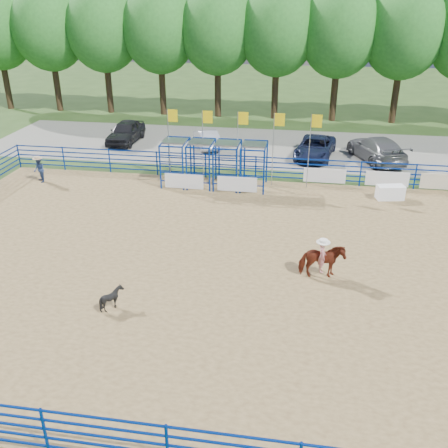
{
  "coord_description": "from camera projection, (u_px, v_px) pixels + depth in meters",
  "views": [
    {
      "loc": [
        2.57,
        -17.81,
        10.3
      ],
      "look_at": [
        -0.45,
        1.0,
        1.3
      ],
      "focal_mm": 40.0,
      "sensor_mm": 36.0,
      "label": 1
    }
  ],
  "objects": [
    {
      "name": "car_b",
      "position": [
        207.0,
        138.0,
        35.55
      ],
      "size": [
        2.7,
        4.06,
        1.27
      ],
      "primitive_type": "imported",
      "rotation": [
        0.0,
        0.0,
        3.53
      ],
      "color": "#96989E",
      "rests_on": "gravel_strip"
    },
    {
      "name": "chute_assembly",
      "position": [
        221.0,
        165.0,
        28.29
      ],
      "size": [
        19.32,
        2.41,
        4.2
      ],
      "color": "#062C96",
      "rests_on": "ground"
    },
    {
      "name": "ground",
      "position": [
        231.0,
        263.0,
        20.67
      ],
      "size": [
        120.0,
        120.0,
        0.0
      ],
      "primitive_type": "plane",
      "color": "#355020",
      "rests_on": "ground"
    },
    {
      "name": "treeline",
      "position": [
        278.0,
        26.0,
        40.67
      ],
      "size": [
        56.4,
        6.4,
        11.24
      ],
      "color": "#3F2B19",
      "rests_on": "ground"
    },
    {
      "name": "perimeter_fence",
      "position": [
        231.0,
        247.0,
        20.35
      ],
      "size": [
        30.1,
        20.1,
        1.5
      ],
      "color": "#062C96",
      "rests_on": "ground"
    },
    {
      "name": "spectator_cowboy",
      "position": [
        39.0,
        169.0,
        28.99
      ],
      "size": [
        0.89,
        0.9,
        1.53
      ],
      "color": "navy",
      "rests_on": "arena_dirt"
    },
    {
      "name": "announcer_table",
      "position": [
        390.0,
        192.0,
        26.79
      ],
      "size": [
        1.53,
        0.95,
        0.76
      ],
      "primitive_type": "cube",
      "rotation": [
        0.0,
        0.0,
        0.21
      ],
      "color": "white",
      "rests_on": "arena_dirt"
    },
    {
      "name": "arena_dirt",
      "position": [
        231.0,
        263.0,
        20.67
      ],
      "size": [
        30.0,
        20.0,
        0.02
      ],
      "primitive_type": "cube",
      "color": "#977B4B",
      "rests_on": "ground"
    },
    {
      "name": "car_d",
      "position": [
        376.0,
        149.0,
        32.68
      ],
      "size": [
        3.97,
        5.92,
        1.59
      ],
      "primitive_type": "imported",
      "rotation": [
        0.0,
        0.0,
        3.49
      ],
      "color": "#555557",
      "rests_on": "gravel_strip"
    },
    {
      "name": "horse_and_rider",
      "position": [
        322.0,
        259.0,
        19.28
      ],
      "size": [
        1.81,
        1.03,
        2.3
      ],
      "color": "maroon",
      "rests_on": "arena_dirt"
    },
    {
      "name": "car_c",
      "position": [
        315.0,
        147.0,
        33.35
      ],
      "size": [
        3.07,
        5.24,
        1.37
      ],
      "primitive_type": "imported",
      "rotation": [
        0.0,
        0.0,
        -0.17
      ],
      "color": "#141A33",
      "rests_on": "gravel_strip"
    },
    {
      "name": "gravel_strip",
      "position": [
        265.0,
        147.0,
        35.85
      ],
      "size": [
        40.0,
        10.0,
        0.01
      ],
      "primitive_type": "cube",
      "color": "gray",
      "rests_on": "ground"
    },
    {
      "name": "calf",
      "position": [
        112.0,
        298.0,
        17.54
      ],
      "size": [
        0.85,
        0.78,
        0.85
      ],
      "primitive_type": "imported",
      "rotation": [
        0.0,
        0.0,
        1.69
      ],
      "color": "black",
      "rests_on": "arena_dirt"
    },
    {
      "name": "car_a",
      "position": [
        126.0,
        132.0,
        36.61
      ],
      "size": [
        1.94,
        4.64,
        1.57
      ],
      "primitive_type": "imported",
      "rotation": [
        0.0,
        0.0,
        -0.02
      ],
      "color": "black",
      "rests_on": "gravel_strip"
    }
  ]
}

